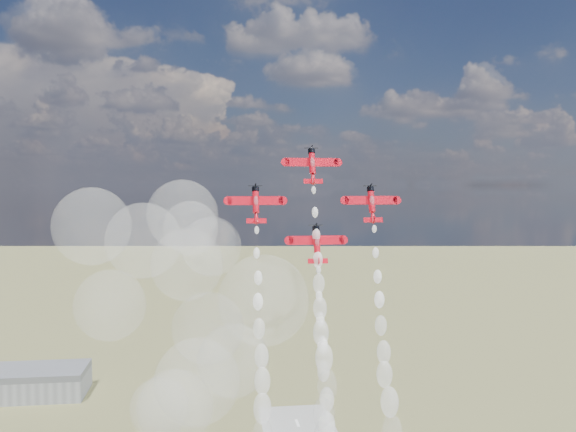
# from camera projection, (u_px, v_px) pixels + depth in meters

# --- Properties ---
(hangar) EXTENTS (50.00, 28.00, 13.00)m
(hangar) POSITION_uv_depth(u_px,v_px,m) (32.00, 382.00, 289.04)
(hangar) COLOR gray
(hangar) RESTS_ON ground
(plane_lead) EXTENTS (12.28, 5.30, 8.47)m
(plane_lead) POSITION_uv_depth(u_px,v_px,m) (312.00, 165.00, 139.56)
(plane_lead) COLOR red
(plane_lead) RESTS_ON ground
(plane_left) EXTENTS (12.28, 5.30, 8.47)m
(plane_left) POSITION_uv_depth(u_px,v_px,m) (256.00, 204.00, 135.25)
(plane_left) COLOR red
(plane_left) RESTS_ON ground
(plane_right) EXTENTS (12.28, 5.30, 8.47)m
(plane_right) POSITION_uv_depth(u_px,v_px,m) (372.00, 203.00, 138.71)
(plane_right) COLOR red
(plane_right) RESTS_ON ground
(plane_slot) EXTENTS (12.28, 5.30, 8.47)m
(plane_slot) POSITION_uv_depth(u_px,v_px,m) (317.00, 243.00, 134.40)
(plane_slot) COLOR red
(plane_slot) RESTS_ON ground
(smoke_trail_lead) EXTENTS (5.67, 21.97, 59.27)m
(smoke_trail_lead) POSITION_uv_depth(u_px,v_px,m) (325.00, 404.00, 125.06)
(smoke_trail_lead) COLOR white
(smoke_trail_lead) RESTS_ON plane_lead
(drifted_smoke_cloud) EXTENTS (55.84, 41.09, 59.35)m
(drifted_smoke_cloud) POSITION_uv_depth(u_px,v_px,m) (189.00, 303.00, 138.43)
(drifted_smoke_cloud) COLOR white
(drifted_smoke_cloud) RESTS_ON ground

